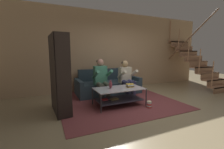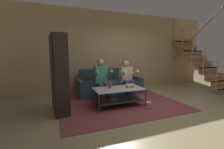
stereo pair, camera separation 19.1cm
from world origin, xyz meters
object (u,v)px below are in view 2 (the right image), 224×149
object	(u,v)px
vase	(110,85)
bookshelf	(58,83)
person_seated_left	(102,78)
popcorn_tub	(148,105)
person_seated_right	(127,77)
couch	(109,85)
book_stack	(130,86)
coffee_table	(118,94)

from	to	relation	value
vase	bookshelf	distance (m)	1.27
person_seated_left	popcorn_tub	bearing A→B (deg)	-55.30
person_seated_right	popcorn_tub	xyz separation A→B (m)	(-0.02, -1.20, -0.53)
bookshelf	popcorn_tub	size ratio (longest dim) A/B	9.60
couch	person_seated_left	size ratio (longest dim) A/B	1.78
vase	popcorn_tub	distance (m)	1.10
couch	person_seated_right	size ratio (longest dim) A/B	1.88
person_seated_left	person_seated_right	bearing A→B (deg)	-0.39
couch	person_seated_right	distance (m)	0.78
person_seated_right	bookshelf	bearing A→B (deg)	-164.17
person_seated_right	vase	xyz separation A→B (m)	(-0.83, -0.63, -0.06)
person_seated_right	bookshelf	size ratio (longest dim) A/B	0.64
person_seated_left	vase	world-z (taller)	person_seated_left
vase	book_stack	world-z (taller)	vase
couch	coffee_table	distance (m)	1.28
coffee_table	book_stack	world-z (taller)	book_stack
couch	vase	distance (m)	1.29
person_seated_right	popcorn_tub	distance (m)	1.31
person_seated_left	coffee_table	world-z (taller)	person_seated_left
couch	popcorn_tub	distance (m)	1.81
person_seated_left	bookshelf	size ratio (longest dim) A/B	0.67
person_seated_left	vase	size ratio (longest dim) A/B	5.68
couch	vase	world-z (taller)	couch
couch	vase	xyz separation A→B (m)	(-0.41, -1.19, 0.29)
couch	coffee_table	size ratio (longest dim) A/B	1.67
popcorn_tub	bookshelf	bearing A→B (deg)	163.91
couch	bookshelf	size ratio (longest dim) A/B	1.20
vase	coffee_table	bearing A→B (deg)	-20.66
coffee_table	person_seated_left	bearing A→B (deg)	106.86
book_stack	couch	bearing A→B (deg)	95.85
person_seated_left	person_seated_right	xyz separation A→B (m)	(0.85, -0.01, -0.03)
vase	book_stack	size ratio (longest dim) A/B	0.96
person_seated_left	popcorn_tub	size ratio (longest dim) A/B	6.47
vase	book_stack	bearing A→B (deg)	-8.90
person_seated_right	book_stack	size ratio (longest dim) A/B	5.15
person_seated_right	book_stack	bearing A→B (deg)	-112.27
vase	person_seated_left	bearing A→B (deg)	91.40
person_seated_left	book_stack	size ratio (longest dim) A/B	5.44
couch	book_stack	distance (m)	1.30
person_seated_left	person_seated_right	size ratio (longest dim) A/B	1.06
vase	popcorn_tub	bearing A→B (deg)	-34.55
person_seated_left	popcorn_tub	distance (m)	1.57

